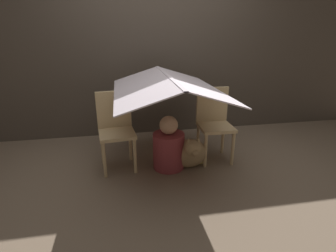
{
  "coord_description": "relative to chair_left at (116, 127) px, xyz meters",
  "views": [
    {
      "loc": [
        -0.5,
        -2.44,
        1.45
      ],
      "look_at": [
        0.0,
        0.23,
        0.46
      ],
      "focal_mm": 28.0,
      "sensor_mm": 36.0,
      "label": 1
    }
  ],
  "objects": [
    {
      "name": "ground_plane",
      "position": [
        0.57,
        -0.3,
        -0.46
      ],
      "size": [
        8.8,
        8.8,
        0.0
      ],
      "primitive_type": "plane",
      "color": "#7A6651"
    },
    {
      "name": "wall_back",
      "position": [
        0.57,
        1.0,
        0.79
      ],
      "size": [
        7.0,
        0.05,
        2.5
      ],
      "color": "#4C4238",
      "rests_on": "ground_plane"
    },
    {
      "name": "chair_left",
      "position": [
        0.0,
        0.0,
        0.0
      ],
      "size": [
        0.41,
        0.41,
        0.84
      ],
      "rotation": [
        0.0,
        0.0,
        0.11
      ],
      "color": "#D1B27F",
      "rests_on": "ground_plane"
    },
    {
      "name": "chair_right",
      "position": [
        1.13,
        0.0,
        0.0
      ],
      "size": [
        0.38,
        0.38,
        0.84
      ],
      "rotation": [
        0.0,
        0.0,
        -0.02
      ],
      "color": "#D1B27F",
      "rests_on": "ground_plane"
    },
    {
      "name": "sheet_canopy",
      "position": [
        0.57,
        -0.07,
        0.47
      ],
      "size": [
        1.12,
        1.54,
        0.18
      ],
      "color": "silver"
    },
    {
      "name": "person_front",
      "position": [
        0.56,
        -0.15,
        -0.22
      ],
      "size": [
        0.35,
        0.35,
        0.6
      ],
      "color": "maroon",
      "rests_on": "ground_plane"
    },
    {
      "name": "dog",
      "position": [
        0.78,
        -0.22,
        -0.27
      ],
      "size": [
        0.4,
        0.38,
        0.42
      ],
      "color": "#9E7F56",
      "rests_on": "ground_plane"
    },
    {
      "name": "floor_cushion",
      "position": [
        0.76,
        0.0,
        -0.41
      ],
      "size": [
        0.4,
        0.32,
        0.1
      ],
      "color": "#E5CC66",
      "rests_on": "ground_plane"
    }
  ]
}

